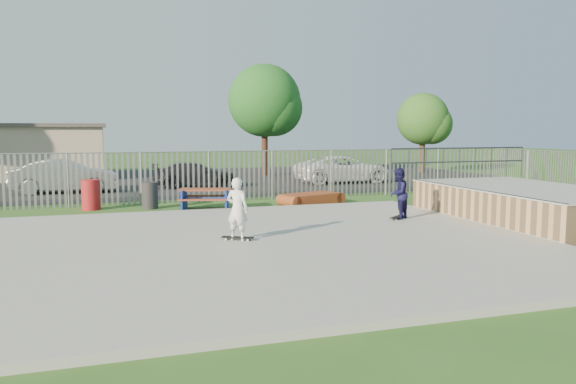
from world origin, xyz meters
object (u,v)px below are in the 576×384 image
object	(u,v)px
tree_mid	(265,101)
tree_right	(423,119)
car_white	(343,169)
skater_navy	(398,194)
picnic_table	(206,199)
trash_bin_red	(91,195)
funbox	(311,199)
skater_white	(237,209)
car_dark	(196,175)
trash_bin_grey	(150,195)
car_silver	(65,176)

from	to	relation	value
tree_mid	tree_right	bearing A→B (deg)	-3.55
car_white	skater_navy	size ratio (longest dim) A/B	3.36
picnic_table	trash_bin_red	bearing A→B (deg)	176.26
skater_navy	car_white	bearing A→B (deg)	-144.20
tree_mid	tree_right	size ratio (longest dim) A/B	1.30
funbox	skater_white	xyz separation A→B (m)	(-4.40, -6.68, 0.71)
car_dark	tree_mid	distance (m)	8.65
trash_bin_grey	skater_white	distance (m)	7.59
tree_mid	funbox	bearing A→B (deg)	-98.03
tree_right	trash_bin_red	bearing A→B (deg)	-150.46
car_silver	tree_right	xyz separation A→B (m)	(21.74, 5.73, 2.76)
picnic_table	car_dark	bearing A→B (deg)	98.79
tree_mid	car_white	bearing A→B (deg)	-64.09
trash_bin_red	trash_bin_grey	world-z (taller)	trash_bin_red
trash_bin_grey	trash_bin_red	bearing A→B (deg)	170.06
car_dark	tree_right	world-z (taller)	tree_right
trash_bin_grey	skater_white	xyz separation A→B (m)	(1.56, -7.42, 0.44)
car_silver	skater_navy	distance (m)	15.69
picnic_table	car_white	distance (m)	11.80
funbox	car_dark	bearing A→B (deg)	94.80
trash_bin_red	car_dark	xyz separation A→B (m)	(4.73, 6.58, 0.09)
picnic_table	tree_right	bearing A→B (deg)	52.82
tree_right	funbox	bearing A→B (deg)	-134.58
car_silver	tree_mid	xyz separation A→B (m)	(11.09, 6.39, 3.82)
car_white	tree_mid	world-z (taller)	tree_mid
funbox	skater_navy	xyz separation A→B (m)	(0.96, -4.96, 0.71)
picnic_table	trash_bin_red	distance (m)	4.10
car_white	skater_white	size ratio (longest dim) A/B	3.36
car_silver	picnic_table	bearing A→B (deg)	-143.08
car_silver	car_white	bearing A→B (deg)	-85.59
car_dark	car_white	xyz separation A→B (m)	(7.92, -0.00, 0.11)
tree_mid	skater_navy	distance (m)	18.74
tree_mid	tree_right	distance (m)	10.72
funbox	car_white	world-z (taller)	car_white
trash_bin_grey	car_silver	size ratio (longest dim) A/B	0.21
car_dark	trash_bin_red	bearing A→B (deg)	150.85
trash_bin_grey	car_dark	size ratio (longest dim) A/B	0.23
picnic_table	skater_white	world-z (taller)	skater_white
funbox	tree_mid	distance (m)	14.21
trash_bin_red	tree_right	distance (m)	23.78
trash_bin_grey	tree_right	distance (m)	22.25
trash_bin_red	tree_mid	xyz separation A→B (m)	(9.87, 12.29, 4.06)
tree_right	skater_navy	world-z (taller)	tree_right
tree_right	skater_navy	distance (m)	21.30
car_silver	car_white	size ratio (longest dim) A/B	0.88
tree_mid	tree_right	xyz separation A→B (m)	(10.65, -0.66, -1.06)
trash_bin_red	car_silver	world-z (taller)	car_silver
car_silver	car_dark	size ratio (longest dim) A/B	1.09
car_dark	skater_navy	size ratio (longest dim) A/B	2.71
trash_bin_red	car_white	world-z (taller)	car_white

